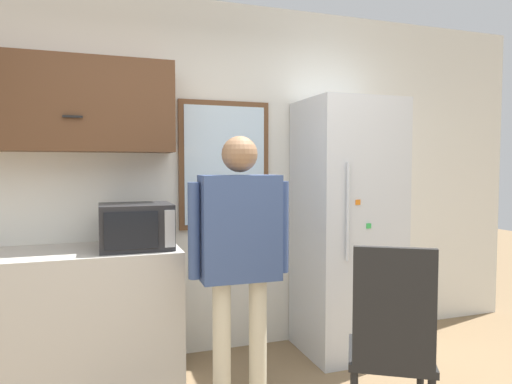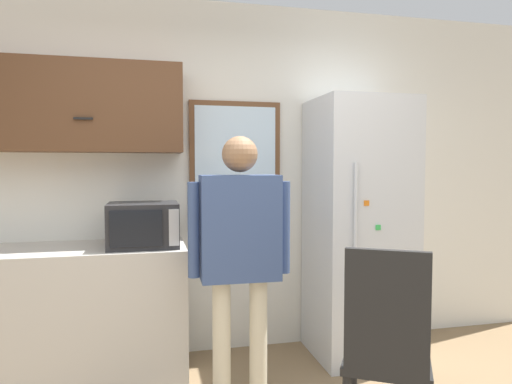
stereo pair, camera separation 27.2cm
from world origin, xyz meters
name	(u,v)px [view 1 (the left image)]	position (x,y,z in m)	size (l,w,h in m)	color
back_wall	(195,179)	(0.00, 1.95, 1.35)	(6.00, 0.06, 2.70)	silver
counter	(17,326)	(-1.20, 1.60, 0.45)	(2.00, 0.62, 0.91)	#BCB7AD
upper_cabinets	(15,103)	(-1.20, 1.76, 1.85)	(2.00, 0.32, 0.62)	#51331E
microwave	(136,226)	(-0.47, 1.55, 1.05)	(0.46, 0.40, 0.29)	#232326
person	(240,242)	(0.10, 1.08, 0.99)	(0.62, 0.23, 1.63)	beige
refrigerator	(347,227)	(1.12, 1.58, 0.97)	(0.69, 0.68, 1.95)	silver
chair	(392,339)	(0.72, 0.43, 0.56)	(0.59, 0.59, 1.05)	black
window	(225,165)	(0.22, 1.90, 1.46)	(0.71, 0.05, 0.98)	brown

